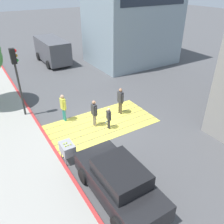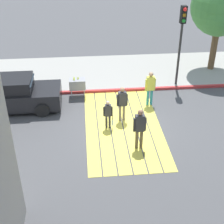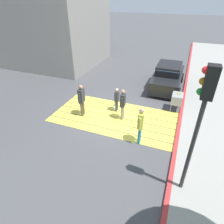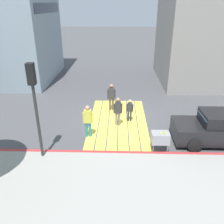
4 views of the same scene
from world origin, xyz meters
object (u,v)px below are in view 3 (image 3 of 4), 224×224
Objects in this scene: tennis_ball_cart at (177,99)px; pedestrian_adult_lead at (82,98)px; pedestrian_adult_trailing at (141,123)px; pedestrian_child_with_racket at (117,99)px; traffic_light_corner at (201,111)px; car_parked_near_curb at (168,77)px; pedestrian_adult_side at (123,103)px.

pedestrian_adult_lead reaches higher than tennis_ball_cart.
pedestrian_adult_trailing reaches higher than tennis_ball_cart.
tennis_ball_cart is 0.76× the size of pedestrian_child_with_racket.
traffic_light_corner reaches higher than pedestrian_adult_lead.
pedestrian_adult_lead is at bearing 55.83° from car_parked_near_curb.
pedestrian_adult_trailing is (1.19, 3.44, 0.31)m from tennis_ball_cart.
pedestrian_adult_lead reaches higher than pedestrian_adult_trailing.
pedestrian_adult_side is (3.14, -3.30, -2.08)m from traffic_light_corner.
pedestrian_child_with_racket is at bearing -144.25° from pedestrian_adult_lead.
tennis_ball_cart is 3.15m from pedestrian_adult_side.
pedestrian_adult_trailing is at bearing 130.48° from pedestrian_child_with_racket.
traffic_light_corner is at bearing 151.10° from pedestrian_adult_lead.
tennis_ball_cart is at bearing 106.85° from car_parked_near_curb.
car_parked_near_curb is at bearing -79.13° from traffic_light_corner.
tennis_ball_cart is (-0.90, 2.97, -0.04)m from car_parked_near_curb.
car_parked_near_curb is at bearing -124.17° from pedestrian_adult_lead.
pedestrian_adult_lead is (4.53, 2.38, 0.32)m from tennis_ball_cart.
pedestrian_child_with_racket is (3.02, 1.29, 0.06)m from tennis_ball_cart.
car_parked_near_curb is at bearing -107.58° from pedestrian_adult_side.
pedestrian_adult_side reaches higher than pedestrian_child_with_racket.
traffic_light_corner is 4.17× the size of tennis_ball_cart.
pedestrian_adult_trailing reaches higher than pedestrian_adult_side.
tennis_ball_cart is 0.58× the size of pedestrian_adult_lead.
pedestrian_adult_lead reaches higher than car_parked_near_curb.
pedestrian_adult_lead is 2.11m from pedestrian_adult_side.
pedestrian_adult_trailing is at bearing 87.44° from car_parked_near_curb.
pedestrian_child_with_racket is (0.56, -0.66, -0.21)m from pedestrian_adult_side.
pedestrian_adult_trailing is at bearing -44.17° from traffic_light_corner.
traffic_light_corner is 2.57× the size of pedestrian_adult_side.
pedestrian_adult_side is (1.27, -1.49, -0.04)m from pedestrian_adult_trailing.
pedestrian_adult_lead is 1.01× the size of pedestrian_adult_trailing.
traffic_light_corner is 2.43× the size of pedestrian_adult_lead.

